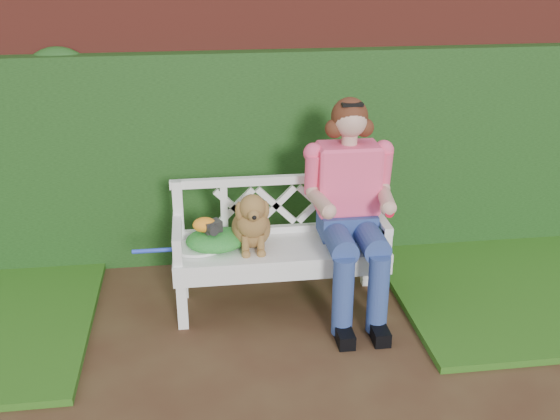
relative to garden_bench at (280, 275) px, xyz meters
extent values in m
plane|color=#402317|center=(-0.23, -0.86, -0.24)|extent=(60.00, 60.00, 0.00)
cube|color=maroon|center=(-0.23, 1.04, 0.86)|extent=(10.00, 0.30, 2.20)
cube|color=#24561D|center=(-0.23, 0.82, 0.61)|extent=(10.00, 0.18, 1.70)
cube|color=#1B4D0F|center=(2.17, 0.04, -0.21)|extent=(2.60, 2.00, 0.05)
cube|color=#252525|center=(-0.47, -0.01, 0.42)|extent=(0.14, 0.13, 0.08)
ellipsoid|color=orange|center=(-0.52, -0.01, 0.43)|extent=(0.17, 0.12, 0.10)
camera|label=1|loc=(-0.55, -4.12, 2.26)|focal=42.00mm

